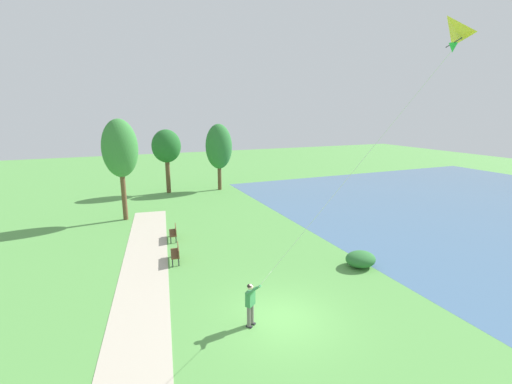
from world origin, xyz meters
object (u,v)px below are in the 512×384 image
at_px(park_bench_near_walkway, 176,252).
at_px(flying_kite, 443,39).
at_px(lakeside_shrub, 361,259).
at_px(person_kite_flyer, 251,301).
at_px(tree_lakeside_near, 166,147).
at_px(tree_treeline_center, 120,149).
at_px(park_bench_far_walkway, 174,232).
at_px(tree_lakeside_far, 219,147).

bearing_deg(park_bench_near_walkway, flying_kite, -67.78).
distance_m(park_bench_near_walkway, lakeside_shrub, 9.98).
bearing_deg(flying_kite, person_kite_flyer, 125.80).
height_order(flying_kite, tree_lakeside_near, flying_kite).
height_order(person_kite_flyer, tree_treeline_center, tree_treeline_center).
bearing_deg(flying_kite, park_bench_near_walkway, 112.22).
xyz_separation_m(park_bench_near_walkway, tree_lakeside_near, (2.44, 17.35, 4.13)).
height_order(tree_treeline_center, lakeside_shrub, tree_treeline_center).
bearing_deg(flying_kite, lakeside_shrub, 60.10).
xyz_separation_m(person_kite_flyer, park_bench_far_walkway, (-1.02, 10.64, -0.54)).
bearing_deg(tree_lakeside_near, tree_treeline_center, -119.50).
relative_size(park_bench_far_walkway, tree_lakeside_far, 0.23).
height_order(flying_kite, park_bench_near_walkway, flying_kite).
relative_size(park_bench_near_walkway, park_bench_far_walkway, 1.00).
distance_m(park_bench_far_walkway, tree_treeline_center, 8.01).
relative_size(park_bench_far_walkway, tree_treeline_center, 0.20).
distance_m(park_bench_near_walkway, park_bench_far_walkway, 3.50).
distance_m(person_kite_flyer, lakeside_shrub, 7.87).
xyz_separation_m(flying_kite, lakeside_shrub, (4.12, 7.17, -9.37)).
height_order(tree_lakeside_far, tree_lakeside_near, tree_lakeside_far).
bearing_deg(lakeside_shrub, tree_lakeside_near, 106.46).
relative_size(park_bench_far_walkway, tree_lakeside_near, 0.24).
height_order(flying_kite, park_bench_far_walkway, flying_kite).
height_order(flying_kite, lakeside_shrub, flying_kite).
bearing_deg(park_bench_far_walkway, lakeside_shrub, -43.51).
bearing_deg(tree_treeline_center, flying_kite, -71.74).
relative_size(person_kite_flyer, tree_treeline_center, 0.24).
bearing_deg(tree_treeline_center, park_bench_near_walkway, -76.99).
bearing_deg(park_bench_far_walkway, tree_lakeside_far, 61.54).
height_order(person_kite_flyer, park_bench_far_walkway, person_kite_flyer).
distance_m(flying_kite, tree_lakeside_near, 29.58).
xyz_separation_m(flying_kite, park_bench_far_walkway, (-4.28, 15.15, -9.27)).
xyz_separation_m(person_kite_flyer, park_bench_near_walkway, (-1.52, 7.17, -0.54)).
bearing_deg(person_kite_flyer, flying_kite, -54.20).
distance_m(flying_kite, tree_treeline_center, 22.50).
relative_size(park_bench_far_walkway, lakeside_shrub, 0.94).
bearing_deg(tree_lakeside_far, person_kite_flyer, -104.44).
bearing_deg(lakeside_shrub, person_kite_flyer, -160.18).
bearing_deg(park_bench_far_walkway, park_bench_near_walkway, -98.12).
distance_m(flying_kite, tree_lakeside_far, 29.00).
bearing_deg(tree_lakeside_near, park_bench_near_walkway, -98.00).
xyz_separation_m(person_kite_flyer, flying_kite, (3.26, -4.51, 8.74)).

